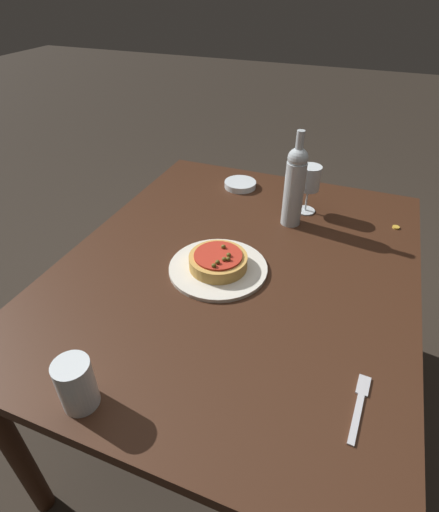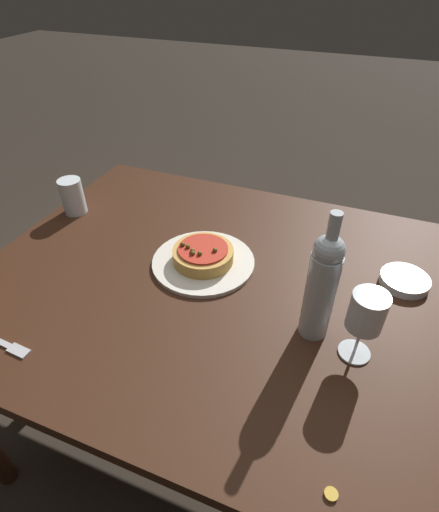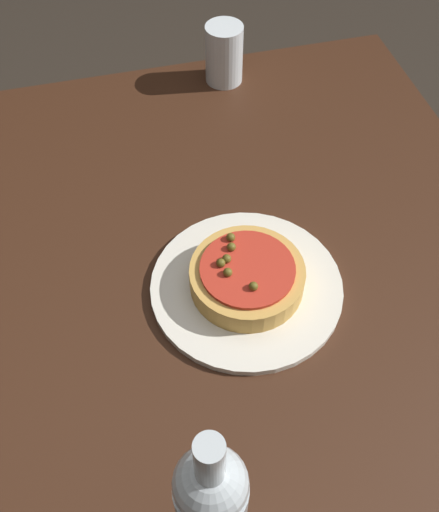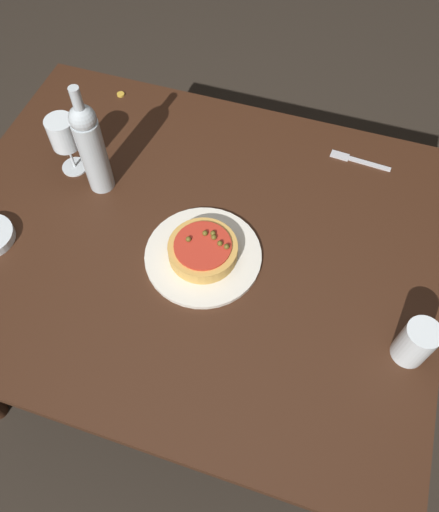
% 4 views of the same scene
% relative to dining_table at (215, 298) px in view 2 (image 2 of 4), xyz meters
% --- Properties ---
extents(ground_plane, '(14.00, 14.00, 0.00)m').
position_rel_dining_table_xyz_m(ground_plane, '(0.00, 0.00, -0.66)').
color(ground_plane, '#2D261E').
extents(dining_table, '(1.32, 1.06, 0.74)m').
position_rel_dining_table_xyz_m(dining_table, '(0.00, 0.00, 0.00)').
color(dining_table, '#381E11').
rests_on(dining_table, ground_plane).
extents(dinner_plate, '(0.30, 0.30, 0.01)m').
position_rel_dining_table_xyz_m(dinner_plate, '(0.06, -0.05, 0.09)').
color(dinner_plate, silver).
rests_on(dinner_plate, dining_table).
extents(pizza, '(0.18, 0.18, 0.06)m').
position_rel_dining_table_xyz_m(pizza, '(0.06, -0.05, 0.12)').
color(pizza, gold).
rests_on(pizza, dinner_plate).
extents(wine_glass, '(0.08, 0.08, 0.18)m').
position_rel_dining_table_xyz_m(wine_glass, '(-0.40, 0.13, 0.21)').
color(wine_glass, silver).
rests_on(wine_glass, dining_table).
extents(wine_bottle, '(0.07, 0.07, 0.34)m').
position_rel_dining_table_xyz_m(wine_bottle, '(-0.29, 0.09, 0.23)').
color(wine_bottle, '#B2BCC1').
rests_on(wine_bottle, dining_table).
extents(water_cup, '(0.08, 0.08, 0.12)m').
position_rel_dining_table_xyz_m(water_cup, '(0.58, -0.15, 0.14)').
color(water_cup, silver).
rests_on(water_cup, dining_table).
extents(side_bowl, '(0.13, 0.13, 0.02)m').
position_rel_dining_table_xyz_m(side_bowl, '(-0.50, -0.17, 0.09)').
color(side_bowl, silver).
rests_on(side_bowl, dining_table).
extents(fork, '(0.18, 0.03, 0.00)m').
position_rel_dining_table_xyz_m(fork, '(0.37, 0.40, 0.08)').
color(fork, '#B7B7BC').
rests_on(fork, dining_table).
extents(bottle_cap, '(0.02, 0.02, 0.01)m').
position_rel_dining_table_xyz_m(bottle_cap, '(-0.40, 0.45, 0.08)').
color(bottle_cap, gold).
rests_on(bottle_cap, dining_table).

